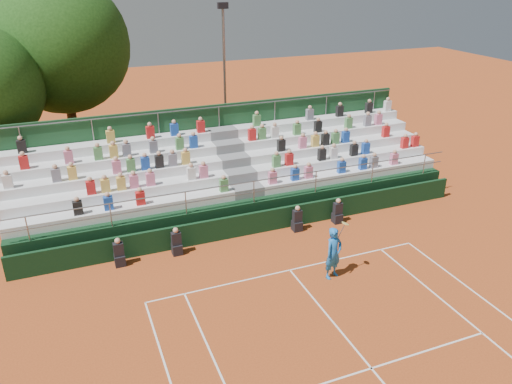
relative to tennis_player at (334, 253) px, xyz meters
name	(u,v)px	position (x,y,z in m)	size (l,w,h in m)	color
ground	(290,270)	(-1.28, 0.96, -1.01)	(90.00, 90.00, 0.00)	#AD491C
courtside_wall	(259,222)	(-1.28, 4.16, -0.51)	(20.00, 0.15, 1.00)	black
line_officials	(238,232)	(-2.37, 3.71, -0.54)	(9.98, 0.40, 1.19)	black
grandstand	(234,182)	(-1.27, 7.40, 0.06)	(20.00, 5.20, 4.40)	black
tennis_player	(334,253)	(0.00, 0.00, 0.00)	(0.96, 0.69, 2.22)	blue
tree_east	(61,45)	(-7.97, 15.30, 5.79)	(7.13, 7.13, 10.38)	#342413
floodlight_mast	(224,69)	(0.84, 14.84, 4.04)	(0.60, 0.25, 8.74)	gray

